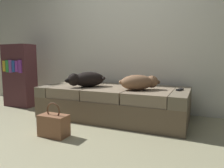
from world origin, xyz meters
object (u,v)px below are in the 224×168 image
(dog_tan, at_px, (139,82))
(dog_dark, at_px, (86,79))
(bookshelf, at_px, (20,76))
(couch, at_px, (113,102))
(handbag, at_px, (54,125))
(tv_remote, at_px, (180,90))

(dog_tan, bearing_deg, dog_dark, -178.36)
(dog_tan, distance_m, bookshelf, 2.25)
(couch, bearing_deg, dog_tan, -15.57)
(dog_dark, xyz_separation_m, bookshelf, (-1.46, 0.13, -0.00))
(couch, height_order, dog_dark, dog_dark)
(couch, relative_size, dog_dark, 3.66)
(dog_dark, bearing_deg, couch, 20.93)
(dog_tan, bearing_deg, handbag, -130.79)
(tv_remote, relative_size, handbag, 0.40)
(bookshelf, bearing_deg, handbag, -31.92)
(handbag, relative_size, bookshelf, 0.34)
(handbag, distance_m, bookshelf, 1.84)
(tv_remote, bearing_deg, dog_tan, -144.09)
(couch, height_order, handbag, couch)
(couch, distance_m, tv_remote, 0.95)
(tv_remote, distance_m, handbag, 1.62)
(dog_dark, bearing_deg, dog_tan, 1.64)
(tv_remote, bearing_deg, dog_dark, -154.40)
(dog_tan, distance_m, tv_remote, 0.53)
(tv_remote, bearing_deg, bookshelf, -161.49)
(couch, height_order, dog_tan, dog_tan)
(dog_dark, xyz_separation_m, dog_tan, (0.79, 0.02, -0.01))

